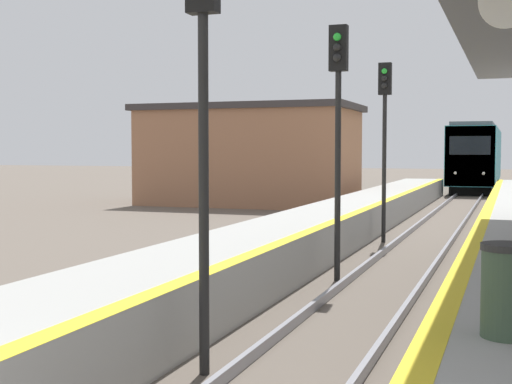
{
  "coord_description": "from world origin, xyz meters",
  "views": [
    {
      "loc": [
        2.31,
        -2.68,
        2.64
      ],
      "look_at": [
        -3.36,
        13.01,
        1.65
      ],
      "focal_mm": 50.0,
      "sensor_mm": 36.0,
      "label": 1
    }
  ],
  "objects": [
    {
      "name": "signal_near",
      "position": [
        -1.06,
        4.84,
        3.53
      ],
      "size": [
        0.36,
        0.31,
        5.1
      ],
      "color": "black",
      "rests_on": "ground"
    },
    {
      "name": "trash_bin",
      "position": [
        2.29,
        4.02,
        1.38
      ],
      "size": [
        0.49,
        0.49,
        0.85
      ],
      "color": "#384C38",
      "rests_on": "platform_right"
    },
    {
      "name": "signal_far",
      "position": [
        -1.15,
        17.61,
        3.53
      ],
      "size": [
        0.36,
        0.31,
        5.1
      ],
      "color": "black",
      "rests_on": "ground"
    },
    {
      "name": "signal_mid",
      "position": [
        -0.98,
        11.22,
        3.53
      ],
      "size": [
        0.36,
        0.31,
        5.1
      ],
      "color": "black",
      "rests_on": "ground"
    },
    {
      "name": "train",
      "position": [
        0.0,
        47.85,
        2.17
      ],
      "size": [
        2.78,
        17.82,
        4.27
      ],
      "color": "black",
      "rests_on": "ground"
    },
    {
      "name": "station_building",
      "position": [
        -9.71,
        29.72,
        2.41
      ],
      "size": [
        10.33,
        5.86,
        4.8
      ],
      "color": "#9E6B4C",
      "rests_on": "ground"
    }
  ]
}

